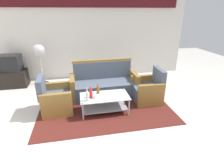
{
  "coord_description": "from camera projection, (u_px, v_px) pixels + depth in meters",
  "views": [
    {
      "loc": [
        -0.51,
        -3.0,
        2.2
      ],
      "look_at": [
        0.2,
        0.61,
        0.65
      ],
      "focal_mm": 28.0,
      "sensor_mm": 36.0,
      "label": 1
    }
  ],
  "objects": [
    {
      "name": "rug",
      "position": [
        105.0,
        107.0,
        4.3
      ],
      "size": [
        3.12,
        2.08,
        0.01
      ],
      "primitive_type": "cube",
      "color": "#511E19",
      "rests_on": "ground"
    },
    {
      "name": "armchair_left",
      "position": [
        56.0,
        100.0,
        4.06
      ],
      "size": [
        0.73,
        0.79,
        0.85
      ],
      "rotation": [
        0.0,
        0.0,
        -1.52
      ],
      "color": "#4C5666",
      "rests_on": "rug"
    },
    {
      "name": "tv_stand",
      "position": [
        14.0,
        78.0,
        5.41
      ],
      "size": [
        0.8,
        0.5,
        0.52
      ],
      "primitive_type": "cube",
      "color": "black",
      "rests_on": "ground"
    },
    {
      "name": "bottle_red",
      "position": [
        91.0,
        93.0,
        3.86
      ],
      "size": [
        0.07,
        0.07,
        0.27
      ],
      "color": "red",
      "rests_on": "coffee_table"
    },
    {
      "name": "ground_plane",
      "position": [
        108.0,
        124.0,
        3.66
      ],
      "size": [
        14.0,
        14.0,
        0.0
      ],
      "primitive_type": "plane",
      "color": "beige"
    },
    {
      "name": "pedestal_fan",
      "position": [
        39.0,
        53.0,
        5.31
      ],
      "size": [
        0.36,
        0.36,
        1.27
      ],
      "color": "#2D2D33",
      "rests_on": "ground"
    },
    {
      "name": "coffee_table",
      "position": [
        105.0,
        101.0,
        4.02
      ],
      "size": [
        1.1,
        0.6,
        0.4
      ],
      "color": "silver",
      "rests_on": "rug"
    },
    {
      "name": "bottle_brown",
      "position": [
        98.0,
        90.0,
        4.06
      ],
      "size": [
        0.07,
        0.07,
        0.24
      ],
      "color": "brown",
      "rests_on": "coffee_table"
    },
    {
      "name": "television",
      "position": [
        10.0,
        63.0,
        5.22
      ],
      "size": [
        0.63,
        0.49,
        0.48
      ],
      "rotation": [
        0.0,
        0.0,
        3.06
      ],
      "color": "black",
      "rests_on": "tv_stand"
    },
    {
      "name": "bottle_clear",
      "position": [
        87.0,
        96.0,
        3.71
      ],
      "size": [
        0.06,
        0.06,
        0.3
      ],
      "color": "silver",
      "rests_on": "coffee_table"
    },
    {
      "name": "armchair_right",
      "position": [
        148.0,
        90.0,
        4.53
      ],
      "size": [
        0.72,
        0.78,
        0.85
      ],
      "rotation": [
        0.0,
        0.0,
        1.54
      ],
      "color": "#4C5666",
      "rests_on": "rug"
    },
    {
      "name": "wall_back",
      "position": [
        92.0,
        34.0,
        5.85
      ],
      "size": [
        6.52,
        0.19,
        2.8
      ],
      "color": "silver",
      "rests_on": "ground"
    },
    {
      "name": "couch",
      "position": [
        104.0,
        85.0,
        4.78
      ],
      "size": [
        1.81,
        0.76,
        0.96
      ],
      "rotation": [
        0.0,
        0.0,
        3.16
      ],
      "color": "#4C5666",
      "rests_on": "rug"
    },
    {
      "name": "cup",
      "position": [
        95.0,
        96.0,
        3.84
      ],
      "size": [
        0.08,
        0.08,
        0.1
      ],
      "primitive_type": "cylinder",
      "color": "silver",
      "rests_on": "coffee_table"
    }
  ]
}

